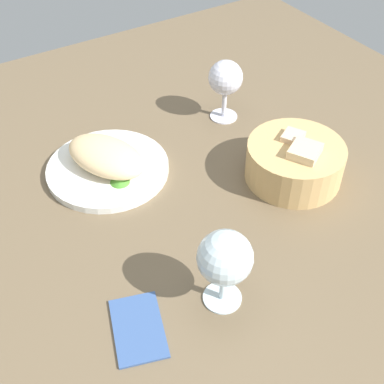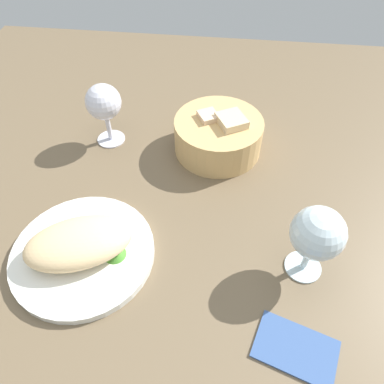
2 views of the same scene
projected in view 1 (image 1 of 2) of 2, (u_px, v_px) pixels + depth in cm
name	position (u px, v px, depth cm)	size (l,w,h in cm)	color
ground_plane	(201.00, 211.00, 89.64)	(140.00, 140.00, 2.00)	brown
plate	(108.00, 169.00, 95.55)	(23.17, 23.17, 1.40)	white
omelette	(106.00, 156.00, 93.44)	(16.89, 9.79, 4.75)	beige
lettuce_garnish	(120.00, 179.00, 91.14)	(3.64, 3.64, 1.60)	#468E2E
bread_basket	(295.00, 161.00, 92.21)	(17.90, 17.90, 8.82)	tan
wine_glass_near	(225.00, 259.00, 68.65)	(7.94, 7.94, 13.45)	silver
wine_glass_far	(225.00, 80.00, 103.14)	(7.20, 7.20, 13.25)	silver
folded_napkin	(138.00, 327.00, 70.79)	(11.00, 7.00, 0.80)	#395790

